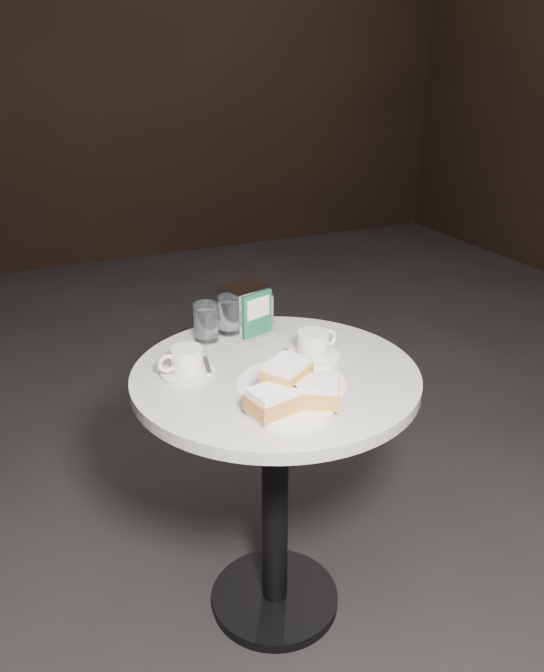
% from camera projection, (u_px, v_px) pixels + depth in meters
% --- Properties ---
extents(ground, '(7.00, 7.00, 0.00)m').
position_uv_depth(ground, '(275.00, 601.00, 1.89)').
color(ground, black).
rests_on(ground, ground).
extents(cafe_table, '(0.70, 0.70, 0.74)m').
position_uv_depth(cafe_table, '(275.00, 440.00, 1.67)').
color(cafe_table, black).
rests_on(cafe_table, ground).
extents(sugar_spill, '(0.31, 0.31, 0.00)m').
position_uv_depth(sugar_spill, '(292.00, 383.00, 1.53)').
color(sugar_spill, white).
rests_on(sugar_spill, cafe_table).
extents(beignet_plate, '(0.22, 0.22, 0.10)m').
position_uv_depth(beignet_plate, '(291.00, 393.00, 1.41)').
color(beignet_plate, white).
rests_on(beignet_plate, cafe_table).
extents(coffee_cup_left, '(0.14, 0.14, 0.07)m').
position_uv_depth(coffee_cup_left, '(187.00, 363.00, 1.56)').
color(coffee_cup_left, silver).
rests_on(coffee_cup_left, cafe_table).
extents(coffee_cup_right, '(0.16, 0.16, 0.07)m').
position_uv_depth(coffee_cup_right, '(314.00, 347.00, 1.64)').
color(coffee_cup_right, white).
rests_on(coffee_cup_right, cafe_table).
extents(water_glass_left, '(0.07, 0.07, 0.10)m').
position_uv_depth(water_glass_left, '(206.00, 323.00, 1.73)').
color(water_glass_left, white).
rests_on(water_glass_left, cafe_table).
extents(water_glass_right, '(0.09, 0.09, 0.12)m').
position_uv_depth(water_glass_right, '(261.00, 312.00, 1.78)').
color(water_glass_right, white).
rests_on(water_glass_right, cafe_table).
extents(napkin_dispenser, '(0.14, 0.13, 0.14)m').
position_uv_depth(napkin_dispenser, '(246.00, 311.00, 1.76)').
color(napkin_dispenser, silver).
rests_on(napkin_dispenser, cafe_table).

